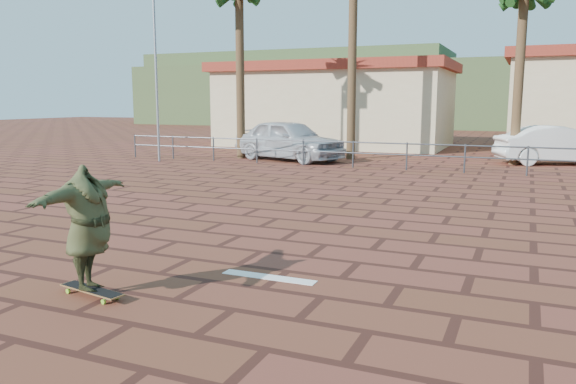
# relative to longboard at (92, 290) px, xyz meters

# --- Properties ---
(ground) EXTENTS (120.00, 120.00, 0.00)m
(ground) POSITION_rel_longboard_xyz_m (1.05, 2.80, -0.08)
(ground) COLOR brown
(ground) RESTS_ON ground
(paint_stripe) EXTENTS (1.40, 0.22, 0.01)m
(paint_stripe) POSITION_rel_longboard_xyz_m (1.75, 1.60, -0.08)
(paint_stripe) COLOR white
(paint_stripe) RESTS_ON ground
(guardrail) EXTENTS (24.06, 0.06, 1.00)m
(guardrail) POSITION_rel_longboard_xyz_m (1.05, 14.80, 0.60)
(guardrail) COLOR #47494F
(guardrail) RESTS_ON ground
(flagpole) EXTENTS (1.30, 0.10, 8.00)m
(flagpole) POSITION_rel_longboard_xyz_m (-8.82, 13.80, 4.56)
(flagpole) COLOR gray
(flagpole) RESTS_ON ground
(building_west) EXTENTS (12.60, 7.60, 4.50)m
(building_west) POSITION_rel_longboard_xyz_m (-4.95, 24.80, 2.20)
(building_west) COLOR beige
(building_west) RESTS_ON ground
(hill_front) EXTENTS (70.00, 18.00, 6.00)m
(hill_front) POSITION_rel_longboard_xyz_m (1.05, 52.80, 2.92)
(hill_front) COLOR #384C28
(hill_front) RESTS_ON ground
(hill_back) EXTENTS (35.00, 14.00, 8.00)m
(hill_back) POSITION_rel_longboard_xyz_m (-20.95, 58.80, 3.92)
(hill_back) COLOR #384C28
(hill_back) RESTS_ON ground
(longboard) EXTENTS (1.04, 0.40, 0.10)m
(longboard) POSITION_rel_longboard_xyz_m (0.00, 0.00, 0.00)
(longboard) COLOR olive
(longboard) RESTS_ON ground
(skateboarder) EXTENTS (0.89, 2.03, 1.60)m
(skateboarder) POSITION_rel_longboard_xyz_m (0.00, 0.00, 0.82)
(skateboarder) COLOR #383C20
(skateboarder) RESTS_ON longboard
(car_silver) EXTENTS (5.40, 3.55, 1.71)m
(car_silver) POSITION_rel_longboard_xyz_m (-4.20, 16.34, 0.77)
(car_silver) COLOR #B9BBC0
(car_silver) RESTS_ON ground
(car_white) EXTENTS (4.84, 3.18, 1.51)m
(car_white) POSITION_rel_longboard_xyz_m (6.10, 19.04, 0.67)
(car_white) COLOR white
(car_white) RESTS_ON ground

